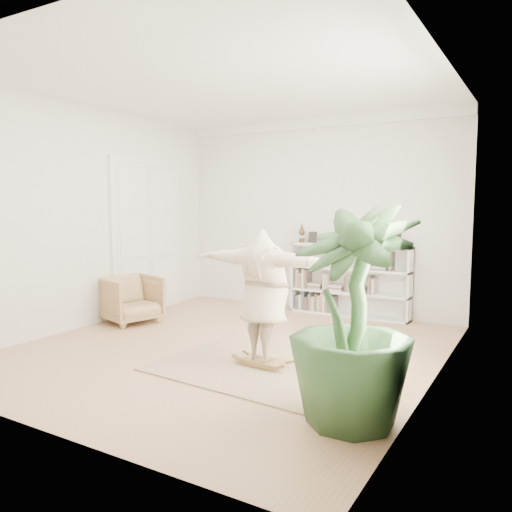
{
  "coord_description": "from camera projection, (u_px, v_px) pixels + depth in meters",
  "views": [
    {
      "loc": [
        3.79,
        -5.73,
        2.03
      ],
      "look_at": [
        0.2,
        0.4,
        1.28
      ],
      "focal_mm": 35.0,
      "sensor_mm": 36.0,
      "label": 1
    }
  ],
  "objects": [
    {
      "name": "person",
      "position": [
        264.0,
        292.0,
        6.13
      ],
      "size": [
        2.03,
        0.68,
        1.62
      ],
      "primitive_type": "imported",
      "rotation": [
        0.0,
        0.0,
        3.07
      ],
      "color": "beige",
      "rests_on": "rocker_board"
    },
    {
      "name": "doors",
      "position": [
        147.0,
        237.0,
        9.37
      ],
      "size": [
        0.09,
        1.78,
        2.92
      ],
      "color": "white",
      "rests_on": "floor"
    },
    {
      "name": "rocker_board",
      "position": [
        264.0,
        361.0,
        6.22
      ],
      "size": [
        0.56,
        0.36,
        0.11
      ],
      "rotation": [
        0.0,
        0.0,
        -0.07
      ],
      "color": "brown",
      "rests_on": "rug"
    },
    {
      "name": "rug",
      "position": [
        264.0,
        366.0,
        6.23
      ],
      "size": [
        2.63,
        2.16,
        0.02
      ],
      "primitive_type": "cube",
      "rotation": [
        0.0,
        0.0,
        -0.07
      ],
      "color": "tan",
      "rests_on": "floor"
    },
    {
      "name": "bookshelf",
      "position": [
        349.0,
        281.0,
        9.02
      ],
      "size": [
        2.2,
        0.35,
        1.64
      ],
      "color": "silver",
      "rests_on": "floor"
    },
    {
      "name": "floor",
      "position": [
        229.0,
        348.0,
        7.04
      ],
      "size": [
        6.0,
        6.0,
        0.0
      ],
      "primitive_type": "plane",
      "color": "tan",
      "rests_on": "ground"
    },
    {
      "name": "room_shell",
      "position": [
        316.0,
        123.0,
        9.2
      ],
      "size": [
        6.0,
        6.0,
        6.0
      ],
      "color": "silver",
      "rests_on": "floor"
    },
    {
      "name": "armchair",
      "position": [
        131.0,
        299.0,
        8.53
      ],
      "size": [
        1.1,
        1.08,
        0.8
      ],
      "primitive_type": "imported",
      "rotation": [
        0.0,
        0.0,
        1.27
      ],
      "color": "tan",
      "rests_on": "floor"
    },
    {
      "name": "houseplant",
      "position": [
        352.0,
        316.0,
        4.53
      ],
      "size": [
        1.37,
        1.37,
        2.02
      ],
      "primitive_type": "imported",
      "rotation": [
        0.0,
        0.0,
        -0.24
      ],
      "color": "#2D4F27",
      "rests_on": "floor"
    }
  ]
}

